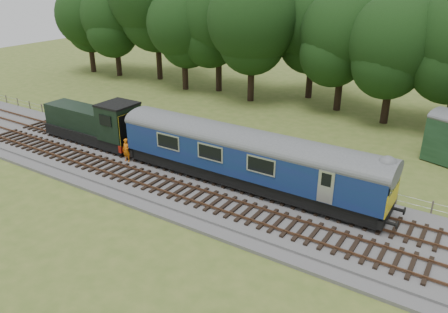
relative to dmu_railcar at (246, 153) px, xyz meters
The scene contains 9 objects.
ground 6.02m from the dmu_railcar, 165.05° to the right, with size 120.00×120.00×0.00m, color #4E6625.
ballast 5.95m from the dmu_railcar, 165.05° to the right, with size 70.00×7.00×0.35m, color #4C4C4F.
track_north 5.68m from the dmu_railcar, behind, with size 67.20×2.40×0.21m.
track_south 6.42m from the dmu_railcar, 150.22° to the right, with size 67.20×2.40×0.21m.
fence 6.62m from the dmu_railcar, 149.40° to the left, with size 64.00×0.12×1.00m, color #6B6054, non-canonical shape.
tree_line 21.42m from the dmu_railcar, 104.28° to the left, with size 70.00×8.00×18.00m, color black, non-canonical shape.
dmu_railcar is the anchor object (origin of this frame).
shunter_loco 13.94m from the dmu_railcar, behind, with size 8.91×2.60×3.38m.
worker 9.46m from the dmu_railcar, behind, with size 0.64×0.42×1.74m, color orange.
Camera 1 is at (17.80, -20.68, 13.40)m, focal length 35.00 mm.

